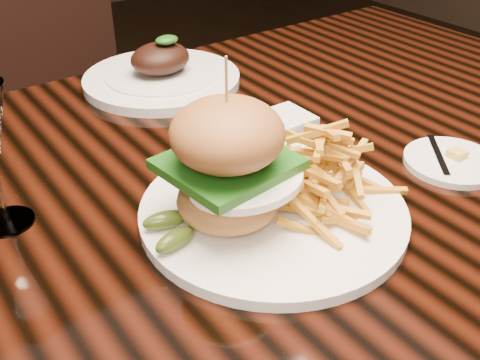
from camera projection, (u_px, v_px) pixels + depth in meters
dining_table at (223, 208)px, 0.86m from camera, size 1.60×0.90×0.75m
burger_plate at (273, 175)px, 0.68m from camera, size 0.34×0.34×0.22m
side_saucer at (452, 161)px, 0.82m from camera, size 0.14×0.14×0.02m
ramekin at (285, 125)px, 0.89m from camera, size 0.08×0.08×0.04m
far_dish at (162, 75)px, 1.06m from camera, size 0.30×0.30×0.09m
chair_far at (64, 89)px, 1.57m from camera, size 0.50×0.51×0.95m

